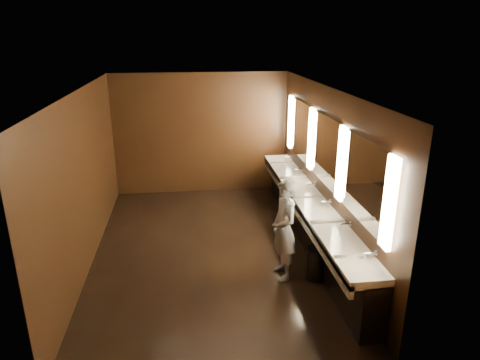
% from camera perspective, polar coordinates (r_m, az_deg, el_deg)
% --- Properties ---
extents(floor, '(6.00, 6.00, 0.00)m').
position_cam_1_polar(floor, '(7.69, -3.89, -9.20)').
color(floor, black).
rests_on(floor, ground).
extents(ceiling, '(4.00, 6.00, 0.02)m').
position_cam_1_polar(ceiling, '(6.82, -4.42, 11.96)').
color(ceiling, '#2D2D2B').
rests_on(ceiling, wall_back).
extents(wall_back, '(4.00, 0.02, 2.80)m').
position_cam_1_polar(wall_back, '(10.02, -5.21, 6.13)').
color(wall_back, black).
rests_on(wall_back, floor).
extents(wall_front, '(4.00, 0.02, 2.80)m').
position_cam_1_polar(wall_front, '(4.40, -1.66, -11.63)').
color(wall_front, black).
rests_on(wall_front, floor).
extents(wall_left, '(0.02, 6.00, 2.80)m').
position_cam_1_polar(wall_left, '(7.31, -19.97, 0.05)').
color(wall_left, black).
rests_on(wall_left, floor).
extents(wall_right, '(0.02, 6.00, 2.80)m').
position_cam_1_polar(wall_right, '(7.51, 11.28, 1.35)').
color(wall_right, black).
rests_on(wall_right, floor).
extents(sink_counter, '(0.55, 5.40, 1.01)m').
position_cam_1_polar(sink_counter, '(7.77, 9.39, -5.06)').
color(sink_counter, black).
rests_on(sink_counter, floor).
extents(mirror_band, '(0.06, 5.03, 1.15)m').
position_cam_1_polar(mirror_band, '(7.41, 11.31, 3.93)').
color(mirror_band, '#FFE6B2').
rests_on(mirror_band, wall_right).
extents(person, '(0.45, 0.63, 1.61)m').
position_cam_1_polar(person, '(6.58, 5.90, -6.58)').
color(person, '#9AB5E5').
rests_on(person, floor).
extents(trash_bin, '(0.40, 0.40, 0.51)m').
position_cam_1_polar(trash_bin, '(6.85, 10.22, -10.87)').
color(trash_bin, black).
rests_on(trash_bin, floor).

